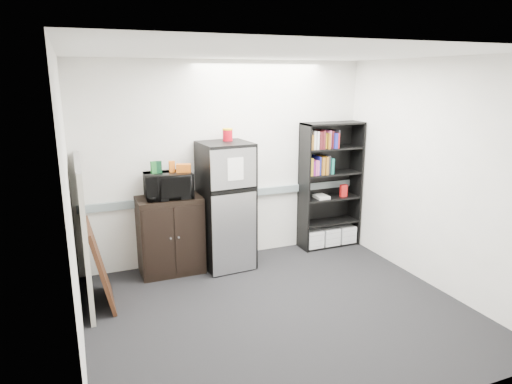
% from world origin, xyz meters
% --- Properties ---
extents(floor, '(4.00, 4.00, 0.00)m').
position_xyz_m(floor, '(0.00, 0.00, 0.00)').
color(floor, black).
rests_on(floor, ground).
extents(wall_back, '(4.00, 0.02, 2.70)m').
position_xyz_m(wall_back, '(0.00, 1.75, 1.35)').
color(wall_back, white).
rests_on(wall_back, floor).
extents(wall_right, '(0.02, 3.50, 2.70)m').
position_xyz_m(wall_right, '(2.00, 0.00, 1.35)').
color(wall_right, white).
rests_on(wall_right, floor).
extents(wall_left, '(0.02, 3.50, 2.70)m').
position_xyz_m(wall_left, '(-2.00, 0.00, 1.35)').
color(wall_left, white).
rests_on(wall_left, floor).
extents(ceiling, '(4.00, 3.50, 0.02)m').
position_xyz_m(ceiling, '(0.00, 0.00, 2.70)').
color(ceiling, white).
rests_on(ceiling, wall_back).
extents(electrical_raceway, '(3.92, 0.05, 0.10)m').
position_xyz_m(electrical_raceway, '(0.00, 1.72, 0.90)').
color(electrical_raceway, gray).
rests_on(electrical_raceway, wall_back).
extents(wall_note, '(0.14, 0.00, 0.10)m').
position_xyz_m(wall_note, '(-0.35, 1.74, 1.55)').
color(wall_note, white).
rests_on(wall_note, wall_back).
extents(bookshelf, '(0.90, 0.34, 1.85)m').
position_xyz_m(bookshelf, '(1.53, 1.57, 0.91)').
color(bookshelf, black).
rests_on(bookshelf, floor).
extents(cubicle_partition, '(0.06, 1.30, 1.62)m').
position_xyz_m(cubicle_partition, '(-1.90, 1.08, 0.81)').
color(cubicle_partition, '#9C988A').
rests_on(cubicle_partition, floor).
extents(cabinet, '(0.80, 0.53, 1.00)m').
position_xyz_m(cabinet, '(-0.87, 1.50, 0.50)').
color(cabinet, black).
rests_on(cabinet, floor).
extents(microwave, '(0.59, 0.41, 0.32)m').
position_xyz_m(microwave, '(-0.87, 1.48, 1.16)').
color(microwave, black).
rests_on(microwave, cabinet).
extents(snack_box_a, '(0.08, 0.06, 0.15)m').
position_xyz_m(snack_box_a, '(-1.03, 1.52, 1.40)').
color(snack_box_a, '#1B6026').
rests_on(snack_box_a, microwave).
extents(snack_box_b, '(0.08, 0.06, 0.15)m').
position_xyz_m(snack_box_b, '(-0.96, 1.52, 1.40)').
color(snack_box_b, '#0C381E').
rests_on(snack_box_b, microwave).
extents(snack_box_c, '(0.07, 0.05, 0.14)m').
position_xyz_m(snack_box_c, '(-0.80, 1.52, 1.39)').
color(snack_box_c, orange).
rests_on(snack_box_c, microwave).
extents(snack_bag, '(0.20, 0.15, 0.10)m').
position_xyz_m(snack_bag, '(-0.67, 1.47, 1.37)').
color(snack_bag, '#D56115').
rests_on(snack_bag, microwave).
extents(refrigerator, '(0.67, 0.69, 1.67)m').
position_xyz_m(refrigerator, '(-0.13, 1.42, 0.84)').
color(refrigerator, black).
rests_on(refrigerator, floor).
extents(coffee_can, '(0.13, 0.13, 0.18)m').
position_xyz_m(coffee_can, '(-0.05, 1.55, 1.76)').
color(coffee_can, '#AF0817').
rests_on(coffee_can, refrigerator).
extents(framed_poster, '(0.23, 0.74, 0.94)m').
position_xyz_m(framed_poster, '(-1.77, 0.92, 0.48)').
color(framed_poster, '#311A0D').
rests_on(framed_poster, floor).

